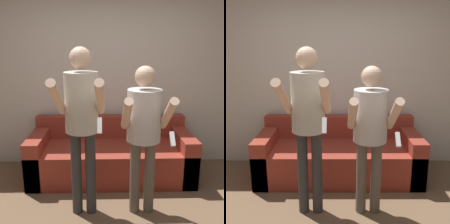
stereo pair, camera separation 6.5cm
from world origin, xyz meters
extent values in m
cube|color=silver|center=(0.00, 1.91, 1.35)|extent=(6.40, 0.06, 2.70)
cube|color=#9E3828|center=(-0.01, 1.41, 0.22)|extent=(2.16, 0.88, 0.45)
cube|color=#9E3828|center=(-0.01, 1.76, 0.61)|extent=(2.16, 0.16, 0.32)
cube|color=#9E3828|center=(-0.99, 1.41, 0.31)|extent=(0.20, 0.88, 0.63)
cube|color=#9E3828|center=(0.97, 1.41, 0.31)|extent=(0.20, 0.88, 0.63)
cylinder|color=#383838|center=(-0.40, 0.60, 0.47)|extent=(0.11, 0.11, 0.93)
cylinder|color=#383838|center=(-0.25, 0.60, 0.47)|extent=(0.11, 0.11, 0.93)
cylinder|color=beige|center=(-0.32, 0.60, 1.23)|extent=(0.33, 0.33, 0.60)
sphere|color=beige|center=(-0.32, 0.60, 1.66)|extent=(0.21, 0.21, 0.21)
cylinder|color=beige|center=(-0.51, 0.35, 1.32)|extent=(0.08, 0.56, 0.41)
cylinder|color=beige|center=(-0.13, 0.35, 1.32)|extent=(0.08, 0.56, 0.41)
cube|color=white|center=(-0.13, 0.09, 1.15)|extent=(0.04, 0.10, 0.12)
cylinder|color=#6B6051|center=(0.22, 0.60, 0.41)|extent=(0.11, 0.11, 0.83)
cylinder|color=#6B6051|center=(0.38, 0.60, 0.41)|extent=(0.11, 0.11, 0.83)
cylinder|color=silver|center=(0.30, 0.60, 1.09)|extent=(0.34, 0.34, 0.53)
sphere|color=beige|center=(0.30, 0.60, 1.48)|extent=(0.21, 0.21, 0.21)
cylinder|color=beige|center=(0.11, 0.40, 1.16)|extent=(0.08, 0.45, 0.40)
cylinder|color=beige|center=(0.49, 0.40, 1.16)|extent=(0.08, 0.45, 0.40)
cube|color=white|center=(0.49, 0.20, 0.99)|extent=(0.04, 0.10, 0.12)
camera|label=1|loc=(-0.09, -1.92, 1.78)|focal=42.00mm
camera|label=2|loc=(-0.03, -1.92, 1.78)|focal=42.00mm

